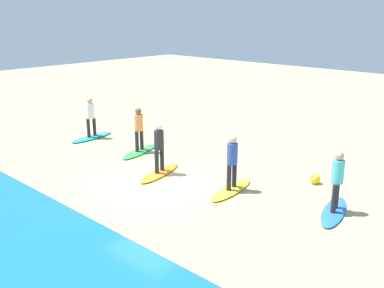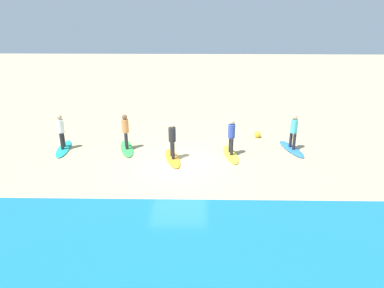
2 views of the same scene
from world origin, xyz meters
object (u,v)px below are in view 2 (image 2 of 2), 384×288
at_px(surfboard_orange, 173,158).
at_px(surfboard_blue, 292,149).
at_px(surfer_green, 125,129).
at_px(surfboard_teal, 64,149).
at_px(beach_ball, 258,134).
at_px(surfer_teal, 61,129).
at_px(surfer_blue, 294,129).
at_px(surfboard_yellow, 231,154).
at_px(surfer_orange, 172,138).
at_px(surfer_yellow, 231,134).
at_px(surfboard_green, 127,148).

bearing_deg(surfboard_orange, surfboard_blue, 87.51).
bearing_deg(surfboard_blue, surfer_green, -105.18).
relative_size(surfer_green, surfboard_teal, 0.78).
bearing_deg(beach_ball, surfer_teal, 10.42).
bearing_deg(surfer_blue, surfboard_teal, 0.86).
height_order(surfer_blue, surfer_green, same).
relative_size(surfboard_yellow, surfer_green, 1.28).
relative_size(surfboard_orange, beach_ball, 6.43).
bearing_deg(surfboard_orange, surfer_teal, -114.91).
xyz_separation_m(surfboard_blue, surfer_green, (7.78, 0.08, 0.99)).
bearing_deg(surfer_blue, surfboard_yellow, 12.91).
height_order(surfboard_orange, surfer_green, surfer_green).
height_order(surfboard_orange, surfer_orange, surfer_orange).
height_order(surfer_yellow, surfboard_orange, surfer_yellow).
bearing_deg(surfer_yellow, surfer_orange, 10.36).
height_order(surfboard_teal, surfer_teal, surfer_teal).
relative_size(surfer_blue, surfboard_orange, 0.78).
bearing_deg(surfer_yellow, surfboard_orange, 10.36).
height_order(surfboard_yellow, surfer_teal, surfer_teal).
height_order(surfer_teal, beach_ball, surfer_teal).
bearing_deg(surfer_yellow, surfboard_green, -6.91).
distance_m(surfer_yellow, surfboard_orange, 2.84).
bearing_deg(surfboard_blue, surfer_teal, -104.92).
relative_size(surfer_blue, surfboard_teal, 0.78).
height_order(surfboard_blue, beach_ball, beach_ball).
bearing_deg(surfer_yellow, surfer_green, -6.91).
bearing_deg(surfer_orange, surfer_blue, -168.29).
xyz_separation_m(surfer_blue, surfer_orange, (5.54, 1.15, 0.00)).
relative_size(surfboard_orange, surfboard_teal, 1.00).
bearing_deg(surfer_blue, surfer_orange, 11.71).
relative_size(surfboard_orange, surfer_green, 1.28).
distance_m(surfer_yellow, surfboard_green, 4.99).
bearing_deg(surfboard_orange, surfboard_yellow, 86.16).
distance_m(surfer_yellow, beach_ball, 2.86).
bearing_deg(surfboard_teal, surfer_teal, -0.00).
xyz_separation_m(surfer_blue, surfer_teal, (10.75, 0.16, 0.00)).
bearing_deg(surfboard_green, surfer_orange, 48.76).
relative_size(surfer_green, beach_ball, 5.02).
height_order(surfboard_blue, surfer_teal, surfer_teal).
bearing_deg(surfboard_orange, beach_ball, 108.88).
bearing_deg(surfboard_yellow, surfboard_blue, 95.07).
relative_size(surfer_blue, surfboard_green, 0.78).
relative_size(surfboard_orange, surfer_orange, 1.28).
bearing_deg(beach_ball, surfboard_orange, 33.08).
distance_m(surfer_blue, surfer_green, 7.78).
relative_size(surfer_blue, surfer_yellow, 1.00).
bearing_deg(surfer_orange, surfboard_teal, -10.71).
bearing_deg(surfboard_orange, surfer_yellow, 86.16).
bearing_deg(surfer_yellow, surfer_teal, -3.72).
bearing_deg(surfboard_yellow, surfer_green, -104.75).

